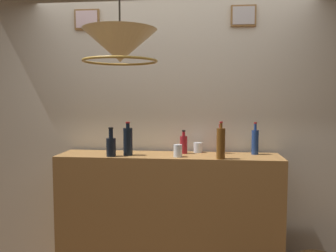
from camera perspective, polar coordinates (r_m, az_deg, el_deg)
The scene contains 11 objects.
panelled_rear_partition at distance 3.18m, azimuth 0.60°, elevation 1.78°, with size 3.51×0.15×2.77m.
bar_shelf_unit at distance 3.09m, azimuth 0.10°, elevation -15.32°, with size 1.89×0.40×1.14m, color olive.
liquor_bottle_vermouth at distance 3.00m, azimuth 2.61°, elevation -3.01°, with size 0.06×0.06×0.20m.
liquor_bottle_amaro at distance 3.03m, azimuth 14.22°, elevation -2.51°, with size 0.06×0.06×0.28m.
liquor_bottle_tequila at distance 3.04m, azimuth 8.56°, elevation -2.78°, with size 0.06×0.06×0.26m.
liquor_bottle_sherry at distance 2.76m, azimuth 8.74°, elevation -2.82°, with size 0.07×0.07×0.30m.
liquor_bottle_gin at distance 2.91m, azimuth -6.66°, elevation -2.48°, with size 0.08×0.08×0.28m.
liquor_bottle_scotch at distance 2.89m, azimuth -9.42°, elevation -3.23°, with size 0.08×0.08×0.24m.
glass_tumbler_rocks at distance 3.07m, azimuth 4.99°, elevation -3.57°, with size 0.08×0.08×0.09m.
glass_tumbler_highball at distance 2.83m, azimuth 1.63°, elevation -4.12°, with size 0.07×0.07×0.10m.
pendant_lamp at distance 2.24m, azimuth -7.97°, elevation 12.86°, with size 0.48×0.48×0.50m.
Camera 1 is at (0.29, -2.06, 1.63)m, focal length 36.78 mm.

